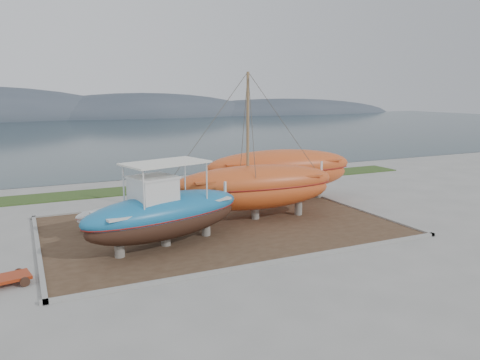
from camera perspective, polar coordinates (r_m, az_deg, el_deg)
name	(u,v)px	position (r m, az deg, el deg)	size (l,w,h in m)	color
ground	(253,249)	(22.04, 1.64, -8.37)	(140.00, 140.00, 0.00)	gray
dirt_patch	(220,226)	(25.49, -2.44, -5.65)	(18.00, 12.00, 0.06)	#422D1E
curb_frame	(220,225)	(25.48, -2.44, -5.55)	(18.60, 12.60, 0.15)	gray
grass_strip	(161,188)	(36.07, -9.55, -0.92)	(44.00, 3.00, 0.08)	#284219
sea	(78,133)	(89.36, -19.18, 5.46)	(260.00, 100.00, 0.04)	#182B31
mountain_ridge	(55,118)	(144.06, -21.62, 7.06)	(200.00, 36.00, 20.00)	#333D49
blue_caique	(165,204)	(22.04, -9.15, -2.96)	(8.25, 2.58, 3.97)	#1A6DA3
white_dinghy	(112,218)	(25.72, -15.29, -4.51)	(3.75, 1.41, 1.13)	silver
orange_sailboat	(256,147)	(26.06, 1.94, 3.99)	(9.45, 2.79, 8.21)	#C14B1D
orange_bare_hull	(280,176)	(31.13, 4.86, 0.50)	(10.10, 3.03, 3.31)	#C14B1D
red_trailer	(8,281)	(20.11, -26.47, -10.93)	(2.39, 1.20, 0.34)	#A33012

